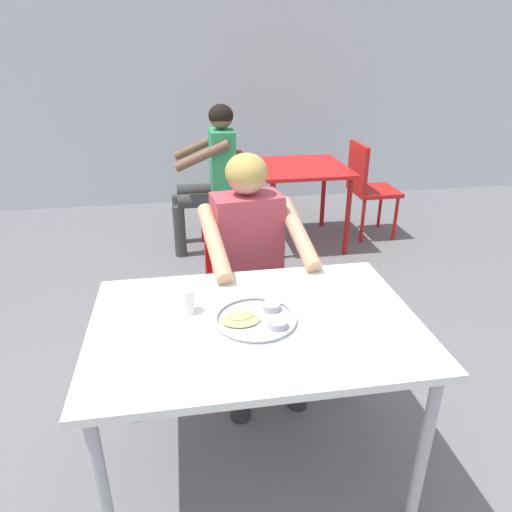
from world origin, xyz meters
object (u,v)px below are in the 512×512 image
table_foreground (255,337)px  chair_foreground (242,274)px  drinking_cup (186,300)px  thali_tray (257,318)px  chair_red_right (367,183)px  patron_background (212,166)px  chair_red_left (231,194)px  table_background_red (301,176)px  diner_foreground (252,255)px

table_foreground → chair_foreground: bearing=85.7°
table_foreground → drinking_cup: 0.30m
thali_tray → chair_red_right: (1.45, 2.51, -0.25)m
thali_tray → patron_background: bearing=89.5°
chair_red_left → chair_red_right: (1.27, 0.06, 0.02)m
chair_red_left → patron_background: (-0.16, 0.00, 0.25)m
table_background_red → chair_red_left: chair_red_left is taller
table_foreground → diner_foreground: (0.08, 0.61, 0.06)m
table_foreground → thali_tray: (0.01, -0.00, 0.08)m
thali_tray → chair_red_left: size_ratio=0.37×
table_foreground → chair_red_right: bearing=59.8°
chair_red_left → chair_red_right: size_ratio=0.95×
chair_foreground → chair_red_left: chair_foreground is taller
table_background_red → chair_red_left: bearing=-179.7°
table_foreground → chair_red_left: size_ratio=1.46×
chair_red_left → table_foreground: bearing=-94.4°
chair_foreground → table_background_red: bearing=65.0°
thali_tray → diner_foreground: size_ratio=0.25×
chair_red_right → chair_red_left: bearing=-177.5°
table_foreground → chair_red_right: (1.46, 2.50, -0.16)m
drinking_cup → table_foreground: bearing=-22.1°
chair_red_left → table_background_red: bearing=0.3°
table_foreground → drinking_cup: drinking_cup is taller
drinking_cup → chair_red_left: bearing=79.4°
drinking_cup → chair_red_right: size_ratio=0.12×
drinking_cup → table_background_red: drinking_cup is taller
chair_foreground → chair_red_right: chair_foreground is taller
chair_red_right → patron_background: patron_background is taller
drinking_cup → table_background_red: bearing=65.6°
table_background_red → patron_background: 0.80m
chair_foreground → patron_background: 1.63m
diner_foreground → drinking_cup: bearing=-123.4°
table_foreground → diner_foreground: 0.62m
table_foreground → diner_foreground: bearing=82.2°
thali_tray → chair_red_right: chair_red_right is taller
drinking_cup → diner_foreground: 0.61m
table_foreground → table_background_red: (0.82, 2.45, -0.05)m
chair_red_right → table_foreground: bearing=-120.2°
chair_foreground → table_foreground: bearing=-94.3°
chair_foreground → diner_foreground: 0.31m
chair_foreground → table_background_red: size_ratio=1.08×
table_foreground → table_background_red: bearing=71.6°
drinking_cup → patron_background: patron_background is taller
table_background_red → thali_tray: bearing=-108.3°
thali_tray → diner_foreground: 0.62m
chair_red_left → chair_red_right: chair_red_right is taller
patron_background → chair_red_left: bearing=-0.7°
table_background_red → patron_background: size_ratio=0.66×
table_foreground → chair_red_right: chair_red_right is taller
chair_red_right → table_background_red: bearing=-175.3°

